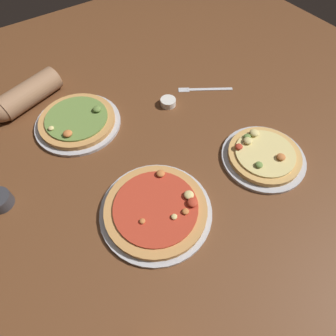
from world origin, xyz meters
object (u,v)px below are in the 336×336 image
object	(u,v)px
ramekin_butter	(168,102)
diner_arm	(23,97)
pizza_plate_side	(156,210)
fork_left	(204,89)
pizza_plate_near	(264,156)
pizza_plate_far	(78,121)

from	to	relation	value
ramekin_butter	diner_arm	xyz separation A→B (m)	(-0.45, 0.30, 0.03)
pizza_plate_side	ramekin_butter	world-z (taller)	pizza_plate_side
pizza_plate_side	fork_left	xyz separation A→B (m)	(0.46, 0.35, -0.01)
pizza_plate_near	pizza_plate_side	distance (m)	0.40
fork_left	diner_arm	world-z (taller)	diner_arm
pizza_plate_far	ramekin_butter	bearing A→B (deg)	-16.84
diner_arm	fork_left	bearing A→B (deg)	-26.47
ramekin_butter	fork_left	xyz separation A→B (m)	(0.17, -0.01, -0.01)
pizza_plate_near	fork_left	bearing A→B (deg)	81.36
pizza_plate_side	ramekin_butter	size ratio (longest dim) A/B	5.55
pizza_plate_far	ramekin_butter	size ratio (longest dim) A/B	5.19
pizza_plate_far	pizza_plate_near	bearing A→B (deg)	-48.33
pizza_plate_near	diner_arm	world-z (taller)	diner_arm
pizza_plate_near	diner_arm	bearing A→B (deg)	128.97
pizza_plate_near	ramekin_butter	distance (m)	0.41
pizza_plate_near	pizza_plate_side	xyz separation A→B (m)	(-0.40, 0.04, 0.00)
fork_left	pizza_plate_far	bearing A→B (deg)	167.66
pizza_plate_far	pizza_plate_side	xyz separation A→B (m)	(0.04, -0.46, 0.00)
fork_left	pizza_plate_near	bearing A→B (deg)	-98.64
pizza_plate_near	ramekin_butter	size ratio (longest dim) A/B	4.67
pizza_plate_side	ramekin_butter	bearing A→B (deg)	51.17
pizza_plate_side	ramekin_butter	xyz separation A→B (m)	(0.29, 0.36, -0.00)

